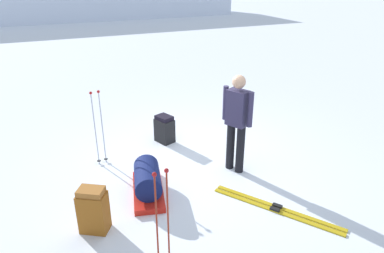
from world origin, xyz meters
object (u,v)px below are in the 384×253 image
object	(u,v)px
ski_poles_planted_near	(98,125)
ski_poles_planted_far	(162,219)
backpack_large_dark	(164,129)
ski_pair_near	(276,209)
gear_sled	(148,181)
backpack_bright	(93,210)
skier_standing	(237,119)

from	to	relation	value
ski_poles_planted_near	ski_poles_planted_far	world-z (taller)	same
backpack_large_dark	ski_poles_planted_near	distance (m)	1.46
ski_pair_near	gear_sled	xyz separation A→B (m)	(-1.73, 0.91, 0.21)
backpack_bright	ski_poles_planted_far	world-z (taller)	ski_poles_planted_far
ski_poles_planted_far	skier_standing	bearing A→B (deg)	49.62
ski_pair_near	ski_poles_planted_near	bearing A→B (deg)	138.73
backpack_large_dark	gear_sled	xyz separation A→B (m)	(-0.62, -1.72, -0.05)
ski_pair_near	ski_poles_planted_near	size ratio (longest dim) A/B	1.16
skier_standing	ski_pair_near	distance (m)	1.55
backpack_large_dark	ski_poles_planted_near	xyz separation A→B (m)	(-1.26, -0.55, 0.48)
skier_standing	backpack_large_dark	bearing A→B (deg)	123.98
skier_standing	backpack_large_dark	xyz separation A→B (m)	(-0.95, 1.40, -0.68)
backpack_large_dark	gear_sled	world-z (taller)	backpack_large_dark
ski_pair_near	ski_poles_planted_far	distance (m)	2.08
ski_pair_near	backpack_large_dark	world-z (taller)	backpack_large_dark
ski_poles_planted_far	ski_poles_planted_near	bearing A→B (deg)	101.46
backpack_large_dark	ski_poles_planted_far	bearing A→B (deg)	-101.81
skier_standing	backpack_bright	xyz separation A→B (m)	(-2.39, -0.96, -0.64)
backpack_large_dark	skier_standing	bearing A→B (deg)	-56.02
backpack_bright	ski_poles_planted_near	xyz separation A→B (m)	(0.18, 1.81, 0.44)
skier_standing	backpack_large_dark	size ratio (longest dim) A/B	3.04
backpack_bright	ski_poles_planted_far	size ratio (longest dim) A/B	0.47
skier_standing	ski_poles_planted_far	xyz separation A→B (m)	(-1.64, -1.93, -0.20)
ski_poles_planted_far	gear_sled	size ratio (longest dim) A/B	1.22
skier_standing	ski_pair_near	world-z (taller)	skier_standing
backpack_large_dark	gear_sled	distance (m)	1.83
backpack_large_dark	ski_poles_planted_far	distance (m)	3.44
ski_poles_planted_far	gear_sled	world-z (taller)	ski_poles_planted_far
skier_standing	backpack_bright	world-z (taller)	skier_standing
skier_standing	gear_sled	size ratio (longest dim) A/B	1.52
backpack_large_dark	ski_poles_planted_far	size ratio (longest dim) A/B	0.41
ski_pair_near	backpack_bright	xyz separation A→B (m)	(-2.55, 0.26, 0.31)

